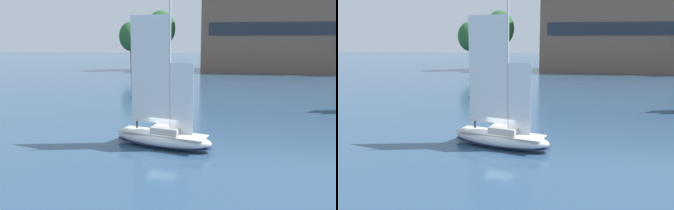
% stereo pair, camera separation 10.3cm
% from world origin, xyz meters
% --- Properties ---
extents(ground_plane, '(400.00, 400.00, 0.00)m').
position_xyz_m(ground_plane, '(0.00, 0.00, 0.00)').
color(ground_plane, '#2D4C6B').
extents(waterfront_building, '(43.11, 15.99, 22.47)m').
position_xyz_m(waterfront_building, '(20.03, 73.31, 11.27)').
color(waterfront_building, brown).
rests_on(waterfront_building, ground).
extents(tree_shore_left, '(8.55, 8.55, 17.60)m').
position_xyz_m(tree_shore_left, '(-13.19, 71.60, 12.32)').
color(tree_shore_left, brown).
rests_on(tree_shore_left, ground).
extents(tree_shore_right, '(6.92, 6.92, 14.25)m').
position_xyz_m(tree_shore_right, '(-21.62, 68.35, 9.97)').
color(tree_shore_right, brown).
rests_on(tree_shore_right, ground).
extents(sailboat_main, '(9.24, 4.64, 12.23)m').
position_xyz_m(sailboat_main, '(0.01, -0.00, 0.99)').
color(sailboat_main, silver).
rests_on(sailboat_main, ground).
extents(sailboat_moored_mid_channel, '(7.34, 3.45, 9.75)m').
position_xyz_m(sailboat_moored_mid_channel, '(-5.46, 24.38, 0.82)').
color(sailboat_moored_mid_channel, silver).
rests_on(sailboat_moored_mid_channel, ground).
extents(sailboat_moored_far_slip, '(7.90, 7.88, 11.98)m').
position_xyz_m(sailboat_moored_far_slip, '(-8.42, 49.70, 0.81)').
color(sailboat_moored_far_slip, maroon).
rests_on(sailboat_moored_far_slip, ground).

